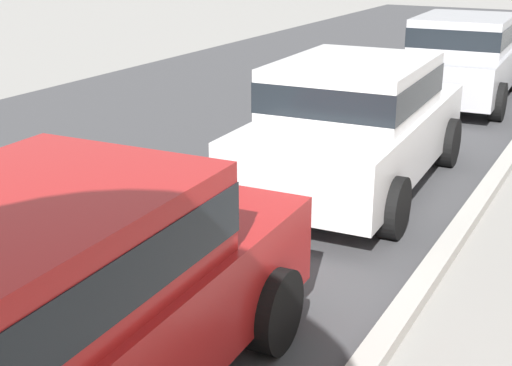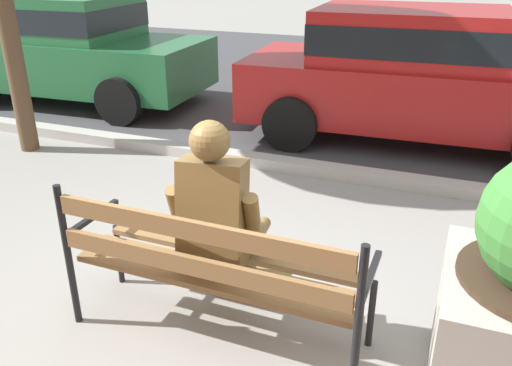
# 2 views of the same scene
# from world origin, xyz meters

# --- Properties ---
(parked_car_red) EXTENTS (4.17, 2.05, 1.56)m
(parked_car_red) POSITION_xyz_m (0.72, 4.41, 0.84)
(parked_car_red) COLOR #B21E1E
(parked_car_red) RESTS_ON ground
(parked_car_white) EXTENTS (4.17, 2.05, 1.56)m
(parked_car_white) POSITION_xyz_m (5.82, 4.41, 0.84)
(parked_car_white) COLOR silver
(parked_car_white) RESTS_ON ground
(parked_car_silver) EXTENTS (4.17, 2.05, 1.56)m
(parked_car_silver) POSITION_xyz_m (11.32, 4.41, 0.84)
(parked_car_silver) COLOR #B7B7BC
(parked_car_silver) RESTS_ON ground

